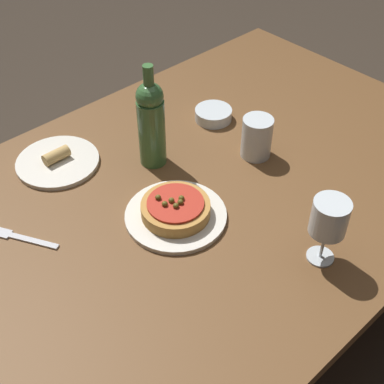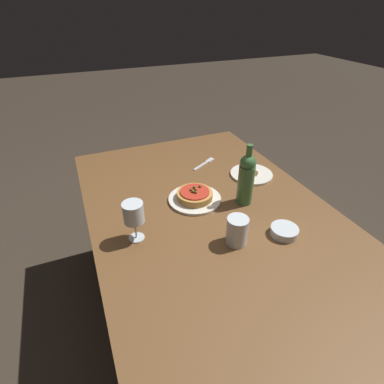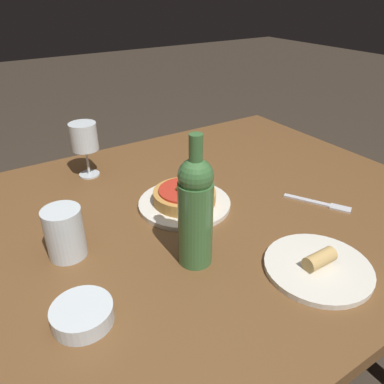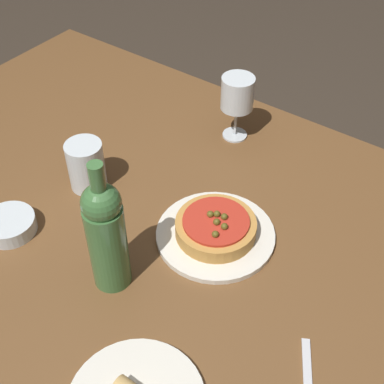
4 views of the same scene
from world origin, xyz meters
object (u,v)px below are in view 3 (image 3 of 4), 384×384
Objects in this scene: wine_bottle at (196,210)px; side_bowl at (82,314)px; wine_glass at (84,138)px; pizza at (184,196)px; water_cup at (65,234)px; dinner_plate at (185,203)px; fork at (321,204)px; side_plate at (318,267)px; dining_table at (155,250)px.

wine_bottle is 0.28m from side_bowl.
wine_glass is 0.58× the size of wine_bottle.
side_bowl is (-0.20, -0.54, -0.10)m from wine_glass.
pizza is 1.44× the size of water_cup.
wine_bottle reaches higher than pizza.
water_cup reaches higher than pizza.
pizza is at bearing -29.58° from dinner_plate.
wine_glass is at bearing 95.90° from wine_bottle.
side_plate is at bearing -80.60° from fork.
fork is (0.31, -0.19, -0.03)m from pizza.
water_cup reaches higher than fork.
pizza is 0.99× the size of wine_glass.
fork is (0.46, -0.50, -0.12)m from wine_glass.
water_cup is 0.70× the size of fork.
wine_glass is 0.75× the size of side_plate.
wine_bottle is at bearing 140.07° from side_plate.
water_cup is 0.64m from fork.
dining_table is 0.26m from wine_bottle.
dinner_plate is (0.11, 0.04, 0.08)m from dining_table.
water_cup reaches higher than side_plate.
pizza is at bearing -151.58° from fork.
side_plate is (0.25, -0.67, -0.11)m from wine_glass.
pizza is 0.36m from fork.
wine_bottle is (0.01, -0.16, 0.20)m from dining_table.
wine_bottle reaches higher than side_plate.
dining_table is at bearing -162.39° from dinner_plate.
wine_glass is (-0.04, 0.34, 0.19)m from dining_table.
wine_glass is 1.53× the size of side_bowl.
dinner_plate is 1.47× the size of wine_glass.
pizza is at bearing -64.02° from wine_glass.
water_cup reaches higher than dining_table.
dinner_plate reaches higher than dining_table.
wine_glass is at bearing -167.09° from fork.
wine_glass is 0.58m from side_bowl.
water_cup is (-0.32, -0.04, 0.05)m from dinner_plate.
side_bowl is (-0.35, -0.23, -0.01)m from pizza.
wine_bottle is at bearing -116.02° from pizza.
water_cup is at bearing 143.66° from wine_bottle.
wine_bottle is 0.28m from side_plate.
side_bowl is (-0.24, -0.20, 0.09)m from dining_table.
side_bowl is 0.49× the size of side_plate.
fork is at bearing 38.86° from side_plate.
pizza is 0.75× the size of side_plate.
water_cup is 0.53m from side_plate.
wine_bottle is at bearing -118.38° from fork.
wine_bottle reaches higher than side_bowl.
side_bowl is (-0.03, -0.19, -0.04)m from water_cup.
wine_bottle is at bearing -84.10° from wine_glass.
side_bowl is (-0.25, -0.03, -0.11)m from wine_bottle.
dinner_plate is at bearing -64.03° from wine_glass.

